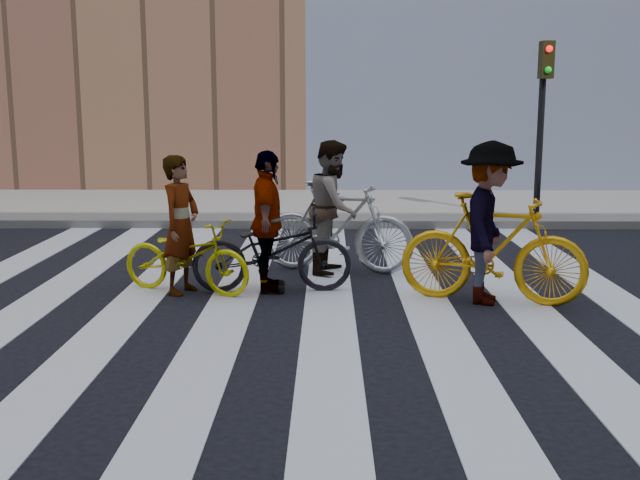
{
  "coord_description": "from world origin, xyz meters",
  "views": [
    {
      "loc": [
        0.53,
        -8.37,
        2.21
      ],
      "look_at": [
        0.44,
        0.3,
        0.65
      ],
      "focal_mm": 42.0,
      "sensor_mm": 36.0,
      "label": 1
    }
  ],
  "objects_px": {
    "bike_yellow_right": "(493,249)",
    "rider_rear": "(267,222)",
    "bike_dark_rear": "(272,251)",
    "bike_silver_mid": "(337,227)",
    "traffic_signal": "(543,101)",
    "rider_right": "(489,223)",
    "bike_yellow_left": "(186,256)",
    "rider_left": "(181,225)",
    "rider_mid": "(334,207)"
  },
  "relations": [
    {
      "from": "bike_yellow_right",
      "to": "rider_right",
      "type": "height_order",
      "value": "rider_right"
    },
    {
      "from": "bike_silver_mid",
      "to": "rider_right",
      "type": "height_order",
      "value": "rider_right"
    },
    {
      "from": "rider_left",
      "to": "rider_rear",
      "type": "height_order",
      "value": "rider_rear"
    },
    {
      "from": "traffic_signal",
      "to": "bike_silver_mid",
      "type": "relative_size",
      "value": 1.62
    },
    {
      "from": "rider_right",
      "to": "rider_rear",
      "type": "height_order",
      "value": "rider_right"
    },
    {
      "from": "rider_mid",
      "to": "rider_right",
      "type": "bearing_deg",
      "value": -119.1
    },
    {
      "from": "traffic_signal",
      "to": "rider_left",
      "type": "height_order",
      "value": "traffic_signal"
    },
    {
      "from": "bike_silver_mid",
      "to": "rider_rear",
      "type": "bearing_deg",
      "value": 155.18
    },
    {
      "from": "rider_left",
      "to": "bike_dark_rear",
      "type": "bearing_deg",
      "value": -65.41
    },
    {
      "from": "bike_yellow_left",
      "to": "rider_left",
      "type": "distance_m",
      "value": 0.38
    },
    {
      "from": "bike_silver_mid",
      "to": "rider_rear",
      "type": "xyz_separation_m",
      "value": [
        -0.85,
        -1.09,
        0.23
      ]
    },
    {
      "from": "bike_silver_mid",
      "to": "rider_left",
      "type": "distance_m",
      "value": 2.2
    },
    {
      "from": "bike_silver_mid",
      "to": "rider_rear",
      "type": "relative_size",
      "value": 1.21
    },
    {
      "from": "bike_yellow_left",
      "to": "bike_silver_mid",
      "type": "relative_size",
      "value": 0.82
    },
    {
      "from": "bike_dark_rear",
      "to": "rider_rear",
      "type": "xyz_separation_m",
      "value": [
        -0.05,
        0.0,
        0.35
      ]
    },
    {
      "from": "traffic_signal",
      "to": "bike_yellow_right",
      "type": "relative_size",
      "value": 1.6
    },
    {
      "from": "rider_left",
      "to": "rider_rear",
      "type": "distance_m",
      "value": 1.02
    },
    {
      "from": "traffic_signal",
      "to": "bike_dark_rear",
      "type": "bearing_deg",
      "value": -132.52
    },
    {
      "from": "traffic_signal",
      "to": "rider_mid",
      "type": "xyz_separation_m",
      "value": [
        -3.79,
        -3.85,
        -1.4
      ]
    },
    {
      "from": "traffic_signal",
      "to": "bike_yellow_right",
      "type": "distance_m",
      "value": 6.01
    },
    {
      "from": "rider_right",
      "to": "traffic_signal",
      "type": "bearing_deg",
      "value": -4.31
    },
    {
      "from": "bike_yellow_right",
      "to": "rider_rear",
      "type": "relative_size",
      "value": 1.22
    },
    {
      "from": "rider_left",
      "to": "rider_right",
      "type": "bearing_deg",
      "value": -75.42
    },
    {
      "from": "bike_yellow_left",
      "to": "bike_silver_mid",
      "type": "height_order",
      "value": "bike_silver_mid"
    },
    {
      "from": "rider_rear",
      "to": "bike_yellow_left",
      "type": "bearing_deg",
      "value": 90.41
    },
    {
      "from": "rider_mid",
      "to": "bike_silver_mid",
      "type": "bearing_deg",
      "value": -76.98
    },
    {
      "from": "bike_dark_rear",
      "to": "rider_left",
      "type": "height_order",
      "value": "rider_left"
    },
    {
      "from": "traffic_signal",
      "to": "rider_left",
      "type": "bearing_deg",
      "value": -138.21
    },
    {
      "from": "bike_yellow_left",
      "to": "rider_mid",
      "type": "distance_m",
      "value": 2.15
    },
    {
      "from": "bike_dark_rear",
      "to": "rider_rear",
      "type": "bearing_deg",
      "value": 86.69
    },
    {
      "from": "rider_left",
      "to": "bike_yellow_left",
      "type": "bearing_deg",
      "value": -68.78
    },
    {
      "from": "bike_yellow_right",
      "to": "bike_silver_mid",
      "type": "bearing_deg",
      "value": 64.36
    },
    {
      "from": "bike_yellow_right",
      "to": "rider_right",
      "type": "bearing_deg",
      "value": 106.48
    },
    {
      "from": "bike_yellow_right",
      "to": "rider_rear",
      "type": "xyz_separation_m",
      "value": [
        -2.57,
        0.48,
        0.22
      ]
    },
    {
      "from": "traffic_signal",
      "to": "rider_rear",
      "type": "bearing_deg",
      "value": -132.84
    },
    {
      "from": "traffic_signal",
      "to": "bike_yellow_right",
      "type": "height_order",
      "value": "traffic_signal"
    },
    {
      "from": "bike_yellow_left",
      "to": "rider_right",
      "type": "xyz_separation_m",
      "value": [
        3.49,
        -0.41,
        0.47
      ]
    },
    {
      "from": "bike_yellow_left",
      "to": "traffic_signal",
      "type": "bearing_deg",
      "value": -26.74
    },
    {
      "from": "rider_left",
      "to": "rider_mid",
      "type": "relative_size",
      "value": 0.93
    },
    {
      "from": "bike_yellow_right",
      "to": "rider_rear",
      "type": "height_order",
      "value": "rider_rear"
    },
    {
      "from": "bike_yellow_right",
      "to": "bike_dark_rear",
      "type": "height_order",
      "value": "bike_yellow_right"
    },
    {
      "from": "rider_mid",
      "to": "rider_left",
      "type": "bearing_deg",
      "value": 135.43
    },
    {
      "from": "traffic_signal",
      "to": "rider_right",
      "type": "bearing_deg",
      "value": -110.79
    },
    {
      "from": "bike_yellow_left",
      "to": "rider_left",
      "type": "relative_size",
      "value": 1.03
    },
    {
      "from": "rider_right",
      "to": "rider_mid",
      "type": "bearing_deg",
      "value": 64.36
    },
    {
      "from": "bike_dark_rear",
      "to": "rider_rear",
      "type": "distance_m",
      "value": 0.35
    },
    {
      "from": "bike_silver_mid",
      "to": "rider_mid",
      "type": "height_order",
      "value": "rider_mid"
    },
    {
      "from": "bike_yellow_right",
      "to": "rider_left",
      "type": "relative_size",
      "value": 1.26
    },
    {
      "from": "rider_left",
      "to": "traffic_signal",
      "type": "bearing_deg",
      "value": -27.0
    },
    {
      "from": "bike_yellow_left",
      "to": "rider_right",
      "type": "bearing_deg",
      "value": -75.52
    }
  ]
}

